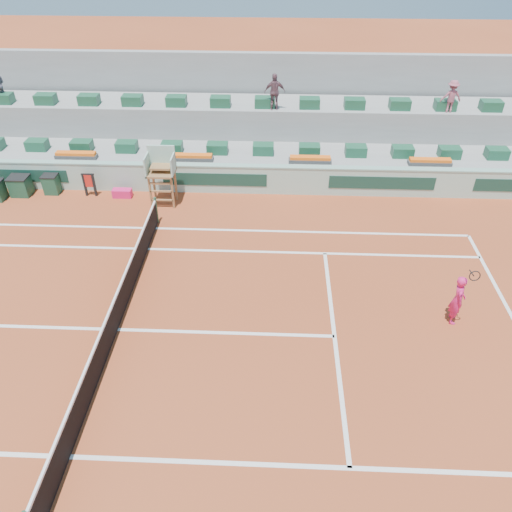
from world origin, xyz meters
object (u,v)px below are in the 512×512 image
object	(u,v)px
drink_cooler_a	(51,184)
tennis_player	(458,299)
umpire_chair	(161,168)
player_bag	(122,193)

from	to	relation	value
drink_cooler_a	tennis_player	xyz separation A→B (m)	(14.94, -7.22, 0.41)
umpire_chair	tennis_player	size ratio (longest dim) A/B	1.05
player_bag	drink_cooler_a	world-z (taller)	drink_cooler_a
umpire_chair	drink_cooler_a	xyz separation A→B (m)	(-4.95, 0.57, -1.12)
player_bag	tennis_player	world-z (taller)	tennis_player
player_bag	umpire_chair	world-z (taller)	umpire_chair
player_bag	drink_cooler_a	distance (m)	3.08
umpire_chair	tennis_player	xyz separation A→B (m)	(9.99, -6.65, -0.71)
umpire_chair	tennis_player	bearing A→B (deg)	-33.66
player_bag	drink_cooler_a	bearing A→B (deg)	176.02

